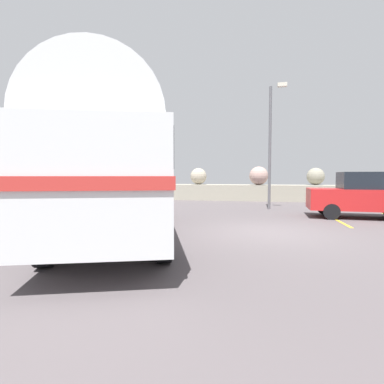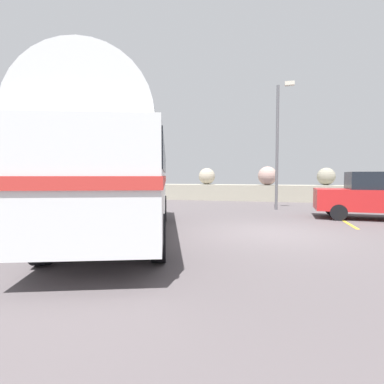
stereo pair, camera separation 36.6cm
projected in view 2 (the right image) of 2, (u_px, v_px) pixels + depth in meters
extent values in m
cube|color=#544D4F|center=(271.00, 233.00, 8.84)|extent=(32.00, 26.00, 0.02)
cube|color=#9C9886|center=(269.00, 193.00, 20.23)|extent=(31.36, 1.80, 1.10)
cube|color=#8CA192|center=(98.00, 178.00, 23.12)|extent=(1.01, 0.79, 0.92)
cube|color=gray|center=(153.00, 177.00, 21.73)|extent=(1.11, 1.25, 1.04)
sphere|color=#A99E89|center=(207.00, 176.00, 21.38)|extent=(1.17, 1.17, 1.17)
sphere|color=tan|center=(267.00, 176.00, 19.74)|extent=(1.25, 1.25, 1.25)
sphere|color=gray|center=(326.00, 176.00, 19.64)|extent=(1.16, 1.16, 1.16)
cube|color=gold|center=(341.00, 219.00, 11.57)|extent=(0.12, 4.40, 0.01)
cylinder|color=black|center=(102.00, 209.00, 10.87)|extent=(0.58, 1.00, 0.96)
cylinder|color=black|center=(163.00, 209.00, 11.05)|extent=(0.58, 1.00, 0.96)
cylinder|color=black|center=(43.00, 240.00, 5.69)|extent=(0.58, 1.00, 0.96)
cylinder|color=black|center=(159.00, 238.00, 5.87)|extent=(0.58, 1.00, 0.96)
cube|color=silver|center=(121.00, 181.00, 8.31)|extent=(4.99, 8.72, 2.10)
cylinder|color=silver|center=(121.00, 144.00, 8.25)|extent=(4.69, 8.34, 2.20)
cube|color=red|center=(121.00, 179.00, 8.31)|extent=(5.06, 8.82, 0.20)
cube|color=black|center=(121.00, 161.00, 8.28)|extent=(4.92, 8.42, 0.64)
cube|color=silver|center=(137.00, 200.00, 12.61)|extent=(2.21, 0.89, 0.28)
cylinder|color=black|center=(338.00, 212.00, 11.31)|extent=(0.63, 0.24, 0.62)
cylinder|color=black|center=(332.00, 208.00, 12.76)|extent=(0.63, 0.24, 0.62)
cube|color=red|center=(371.00, 200.00, 11.63)|extent=(4.19, 1.94, 0.84)
cube|color=black|center=(379.00, 181.00, 11.51)|extent=(2.29, 1.69, 0.68)
cylinder|color=#5B5B60|center=(277.00, 148.00, 14.80)|extent=(0.14, 0.14, 6.20)
cube|color=beige|center=(290.00, 83.00, 14.04)|extent=(0.44, 0.24, 0.18)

